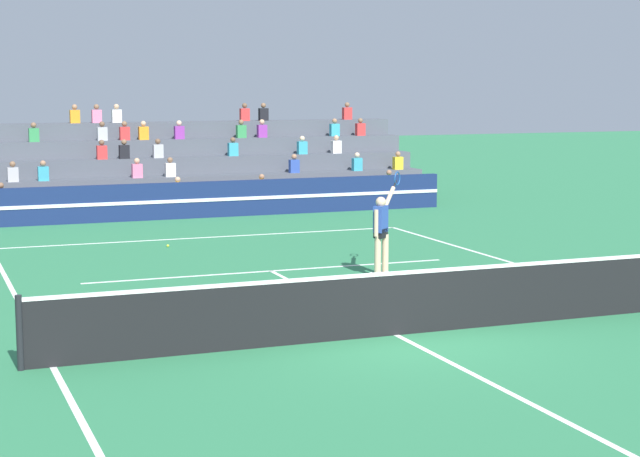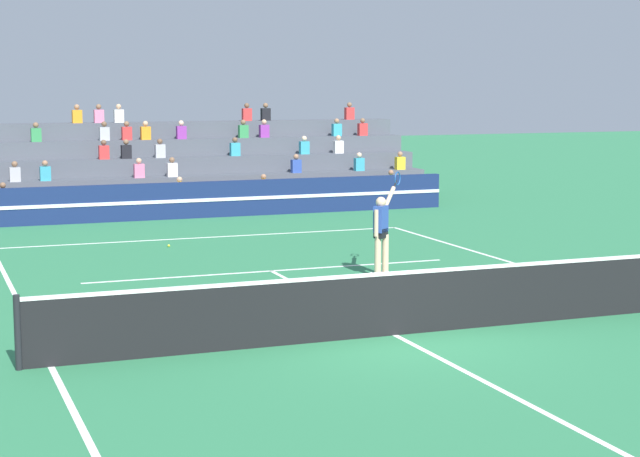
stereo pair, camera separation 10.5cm
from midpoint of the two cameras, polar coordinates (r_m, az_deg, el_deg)
name	(u,v)px [view 2 (the right image)]	position (r m, az deg, el deg)	size (l,w,h in m)	color
ground_plane	(395,335)	(17.60, 4.18, -5.70)	(120.00, 120.00, 0.00)	#2D7A4C
court_lines	(395,335)	(17.60, 4.18, -5.69)	(11.10, 23.90, 0.01)	white
tennis_net	(395,303)	(17.48, 4.20, -3.96)	(12.00, 0.10, 1.10)	black
sponsor_banner_wall	(171,201)	(32.57, -7.87, 1.46)	(18.00, 0.26, 1.10)	navy
bleacher_stand	(145,175)	(36.22, -9.26, 2.81)	(18.77, 4.75, 3.38)	#4C515B
tennis_player	(382,231)	(22.66, 3.44, -0.14)	(1.08, 0.96, 2.24)	beige
tennis_ball	(169,246)	(27.09, -7.96, -0.91)	(0.07, 0.07, 0.07)	#C6DB33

